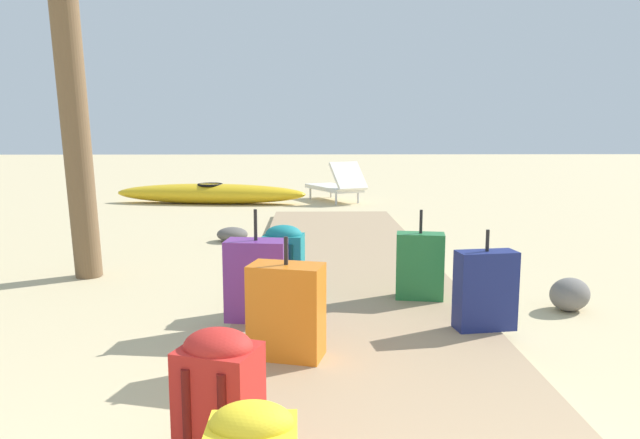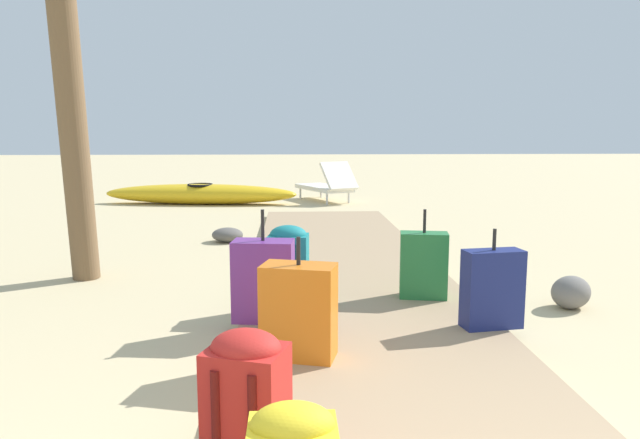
# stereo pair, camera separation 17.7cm
# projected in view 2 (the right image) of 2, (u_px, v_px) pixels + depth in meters

# --- Properties ---
(ground_plane) EXTENTS (60.00, 60.00, 0.00)m
(ground_plane) POSITION_uv_depth(u_px,v_px,m) (363.00, 318.00, 4.48)
(ground_plane) COLOR #CCB789
(boardwalk) EXTENTS (1.80, 8.85, 0.08)m
(boardwalk) POSITION_uv_depth(u_px,v_px,m) (351.00, 283.00, 5.34)
(boardwalk) COLOR tan
(boardwalk) RESTS_ON ground
(suitcase_navy) EXTENTS (0.42, 0.23, 0.67)m
(suitcase_navy) POSITION_uv_depth(u_px,v_px,m) (492.00, 289.00, 3.98)
(suitcase_navy) COLOR navy
(suitcase_navy) RESTS_ON boardwalk
(backpack_teal) EXTENTS (0.33, 0.28, 0.60)m
(backpack_teal) POSITION_uv_depth(u_px,v_px,m) (288.00, 262.00, 4.56)
(backpack_teal) COLOR #197A7F
(backpack_teal) RESTS_ON boardwalk
(backpack_red) EXTENTS (0.36, 0.32, 0.56)m
(backpack_red) POSITION_uv_depth(u_px,v_px,m) (246.00, 396.00, 2.31)
(backpack_red) COLOR red
(backpack_red) RESTS_ON boardwalk
(suitcase_orange) EXTENTS (0.47, 0.34, 0.72)m
(suitcase_orange) POSITION_uv_depth(u_px,v_px,m) (299.00, 311.00, 3.45)
(suitcase_orange) COLOR orange
(suitcase_orange) RESTS_ON boardwalk
(suitcase_green) EXTENTS (0.40, 0.25, 0.71)m
(suitcase_green) POSITION_uv_depth(u_px,v_px,m) (423.00, 265.00, 4.70)
(suitcase_green) COLOR #237538
(suitcase_green) RESTS_ON boardwalk
(suitcase_purple) EXTENTS (0.44, 0.28, 0.78)m
(suitcase_purple) POSITION_uv_depth(u_px,v_px,m) (263.00, 280.00, 4.13)
(suitcase_purple) COLOR #6B2D84
(suitcase_purple) RESTS_ON boardwalk
(lounge_chair) EXTENTS (1.20, 1.64, 0.80)m
(lounge_chair) POSITION_uv_depth(u_px,v_px,m) (327.00, 185.00, 11.66)
(lounge_chair) COLOR white
(lounge_chair) RESTS_ON ground
(kayak) EXTENTS (3.73, 1.08, 0.39)m
(kayak) POSITION_uv_depth(u_px,v_px,m) (200.00, 194.00, 11.30)
(kayak) COLOR gold
(kayak) RESTS_ON ground
(rock_left_near) EXTENTS (0.23, 0.24, 0.11)m
(rock_left_near) POSITION_uv_depth(u_px,v_px,m) (234.00, 235.00, 7.67)
(rock_left_near) COLOR slate
(rock_left_near) RESTS_ON ground
(rock_right_near) EXTENTS (0.45, 0.43, 0.26)m
(rock_right_near) POSITION_uv_depth(u_px,v_px,m) (571.00, 292.00, 4.70)
(rock_right_near) COLOR slate
(rock_right_near) RESTS_ON ground
(rock_left_mid) EXTENTS (0.46, 0.42, 0.18)m
(rock_left_mid) POSITION_uv_depth(u_px,v_px,m) (227.00, 235.00, 7.49)
(rock_left_mid) COLOR #5B5651
(rock_left_mid) RESTS_ON ground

